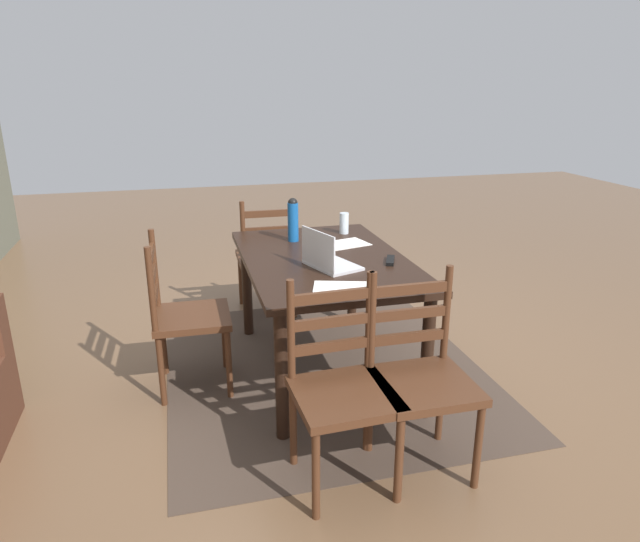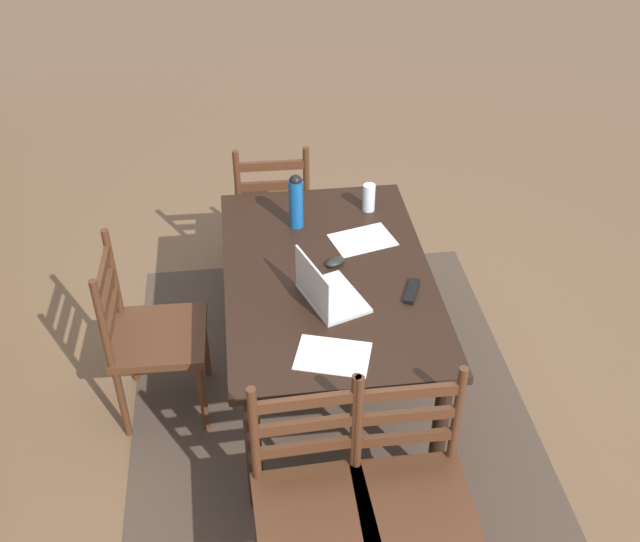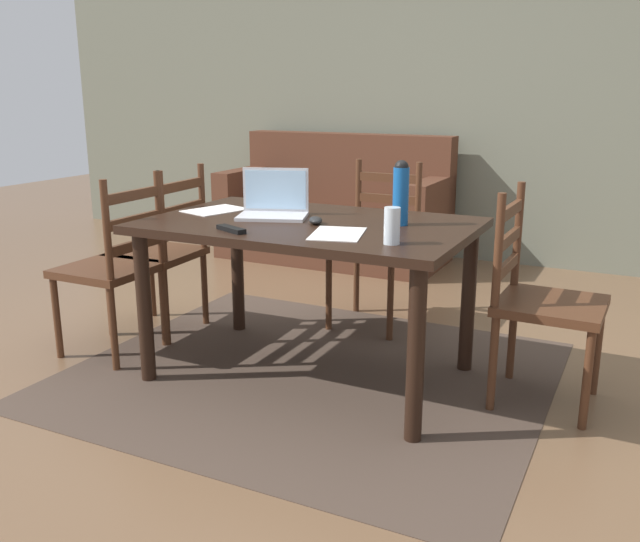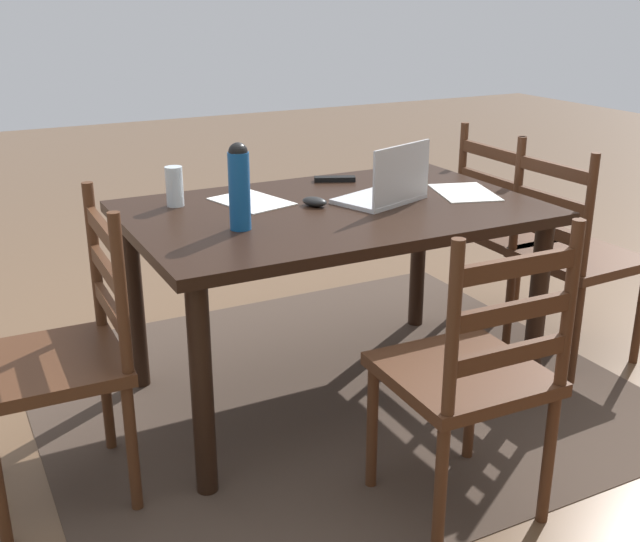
{
  "view_description": "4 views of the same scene",
  "coord_description": "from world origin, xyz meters",
  "px_view_note": "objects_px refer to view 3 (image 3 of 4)",
  "views": [
    {
      "loc": [
        -3.18,
        0.85,
        1.77
      ],
      "look_at": [
        -0.01,
        0.03,
        0.68
      ],
      "focal_mm": 31.76,
      "sensor_mm": 36.0,
      "label": 1
    },
    {
      "loc": [
        -2.77,
        0.38,
        2.89
      ],
      "look_at": [
        0.15,
        0.02,
        0.66
      ],
      "focal_mm": 42.64,
      "sensor_mm": 36.0,
      "label": 2
    },
    {
      "loc": [
        1.42,
        -2.77,
        1.35
      ],
      "look_at": [
        0.0,
        0.11,
        0.5
      ],
      "focal_mm": 38.39,
      "sensor_mm": 36.0,
      "label": 3
    },
    {
      "loc": [
        1.31,
        2.43,
        1.52
      ],
      "look_at": [
        0.1,
        0.09,
        0.56
      ],
      "focal_mm": 43.58,
      "sensor_mm": 36.0,
      "label": 4
    }
  ],
  "objects_px": {
    "chair_right_far": "(541,301)",
    "drinking_glass": "(392,226)",
    "dining_table": "(309,242)",
    "water_bottle": "(401,192)",
    "chair_left_far": "(162,253)",
    "tv_remote": "(231,229)",
    "chair_far_head": "(376,247)",
    "couch": "(336,215)",
    "chair_left_near": "(114,268)",
    "laptop": "(274,204)",
    "computer_mouse": "(316,220)"
  },
  "relations": [
    {
      "from": "couch",
      "to": "drinking_glass",
      "type": "height_order",
      "value": "couch"
    },
    {
      "from": "chair_left_far",
      "to": "chair_left_near",
      "type": "relative_size",
      "value": 1.0
    },
    {
      "from": "chair_far_head",
      "to": "chair_right_far",
      "type": "bearing_deg",
      "value": -32.48
    },
    {
      "from": "dining_table",
      "to": "drinking_glass",
      "type": "height_order",
      "value": "drinking_glass"
    },
    {
      "from": "chair_left_near",
      "to": "drinking_glass",
      "type": "xyz_separation_m",
      "value": [
        1.54,
        -0.09,
        0.37
      ]
    },
    {
      "from": "couch",
      "to": "chair_right_far",
      "type": "bearing_deg",
      "value": -46.78
    },
    {
      "from": "laptop",
      "to": "drinking_glass",
      "type": "xyz_separation_m",
      "value": [
        0.72,
        -0.32,
        0.02
      ]
    },
    {
      "from": "chair_left_far",
      "to": "computer_mouse",
      "type": "bearing_deg",
      "value": -12.17
    },
    {
      "from": "dining_table",
      "to": "chair_left_near",
      "type": "distance_m",
      "value": 1.07
    },
    {
      "from": "chair_left_far",
      "to": "water_bottle",
      "type": "height_order",
      "value": "water_bottle"
    },
    {
      "from": "chair_left_far",
      "to": "tv_remote",
      "type": "xyz_separation_m",
      "value": [
        0.84,
        -0.55,
        0.31
      ]
    },
    {
      "from": "chair_far_head",
      "to": "laptop",
      "type": "relative_size",
      "value": 2.53
    },
    {
      "from": "chair_far_head",
      "to": "chair_right_far",
      "type": "height_order",
      "value": "same"
    },
    {
      "from": "chair_far_head",
      "to": "water_bottle",
      "type": "relative_size",
      "value": 3.27
    },
    {
      "from": "chair_left_near",
      "to": "laptop",
      "type": "xyz_separation_m",
      "value": [
        0.82,
        0.23,
        0.36
      ]
    },
    {
      "from": "drinking_glass",
      "to": "computer_mouse",
      "type": "bearing_deg",
      "value": 152.33
    },
    {
      "from": "drinking_glass",
      "to": "couch",
      "type": "bearing_deg",
      "value": 119.18
    },
    {
      "from": "laptop",
      "to": "chair_right_far",
      "type": "bearing_deg",
      "value": 6.94
    },
    {
      "from": "couch",
      "to": "water_bottle",
      "type": "xyz_separation_m",
      "value": [
        1.31,
        -2.15,
        0.56
      ]
    },
    {
      "from": "chair_left_far",
      "to": "couch",
      "type": "distance_m",
      "value": 2.07
    },
    {
      "from": "dining_table",
      "to": "water_bottle",
      "type": "bearing_deg",
      "value": 14.57
    },
    {
      "from": "chair_left_far",
      "to": "drinking_glass",
      "type": "height_order",
      "value": "chair_left_far"
    },
    {
      "from": "dining_table",
      "to": "water_bottle",
      "type": "distance_m",
      "value": 0.49
    },
    {
      "from": "computer_mouse",
      "to": "drinking_glass",
      "type": "bearing_deg",
      "value": -57.57
    },
    {
      "from": "chair_left_near",
      "to": "tv_remote",
      "type": "height_order",
      "value": "chair_left_near"
    },
    {
      "from": "chair_left_far",
      "to": "tv_remote",
      "type": "relative_size",
      "value": 5.59
    },
    {
      "from": "chair_left_far",
      "to": "chair_right_far",
      "type": "distance_m",
      "value": 2.07
    },
    {
      "from": "laptop",
      "to": "tv_remote",
      "type": "xyz_separation_m",
      "value": [
        0.01,
        -0.39,
        -0.05
      ]
    },
    {
      "from": "chair_left_far",
      "to": "chair_far_head",
      "type": "distance_m",
      "value": 1.23
    },
    {
      "from": "chair_far_head",
      "to": "water_bottle",
      "type": "xyz_separation_m",
      "value": [
        0.41,
        -0.74,
        0.45
      ]
    },
    {
      "from": "chair_far_head",
      "to": "tv_remote",
      "type": "distance_m",
      "value": 1.26
    },
    {
      "from": "laptop",
      "to": "couch",
      "type": "bearing_deg",
      "value": 107.42
    },
    {
      "from": "laptop",
      "to": "chair_left_near",
      "type": "bearing_deg",
      "value": -164.24
    },
    {
      "from": "chair_right_far",
      "to": "tv_remote",
      "type": "relative_size",
      "value": 5.59
    },
    {
      "from": "chair_left_far",
      "to": "laptop",
      "type": "bearing_deg",
      "value": -10.5
    },
    {
      "from": "tv_remote",
      "to": "couch",
      "type": "bearing_deg",
      "value": 38.89
    },
    {
      "from": "chair_far_head",
      "to": "couch",
      "type": "height_order",
      "value": "couch"
    },
    {
      "from": "dining_table",
      "to": "chair_left_far",
      "type": "xyz_separation_m",
      "value": [
        -1.03,
        0.19,
        -0.2
      ]
    },
    {
      "from": "couch",
      "to": "laptop",
      "type": "relative_size",
      "value": 4.79
    },
    {
      "from": "chair_left_far",
      "to": "couch",
      "type": "height_order",
      "value": "couch"
    },
    {
      "from": "laptop",
      "to": "computer_mouse",
      "type": "height_order",
      "value": "laptop"
    },
    {
      "from": "chair_right_far",
      "to": "couch",
      "type": "height_order",
      "value": "couch"
    },
    {
      "from": "chair_left_far",
      "to": "chair_right_far",
      "type": "relative_size",
      "value": 1.0
    },
    {
      "from": "dining_table",
      "to": "chair_left_far",
      "type": "bearing_deg",
      "value": 169.41
    },
    {
      "from": "dining_table",
      "to": "laptop",
      "type": "distance_m",
      "value": 0.26
    },
    {
      "from": "chair_right_far",
      "to": "water_bottle",
      "type": "bearing_deg",
      "value": -172.13
    },
    {
      "from": "chair_right_far",
      "to": "drinking_glass",
      "type": "xyz_separation_m",
      "value": [
        -0.52,
        -0.47,
        0.37
      ]
    },
    {
      "from": "chair_right_far",
      "to": "couch",
      "type": "xyz_separation_m",
      "value": [
        -1.94,
        2.07,
        -0.11
      ]
    },
    {
      "from": "drinking_glass",
      "to": "tv_remote",
      "type": "height_order",
      "value": "drinking_glass"
    },
    {
      "from": "dining_table",
      "to": "couch",
      "type": "xyz_separation_m",
      "value": [
        -0.91,
        2.26,
        -0.31
      ]
    }
  ]
}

